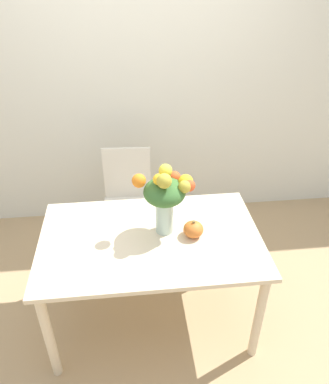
{
  "coord_description": "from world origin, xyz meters",
  "views": [
    {
      "loc": [
        -0.11,
        -1.83,
        2.3
      ],
      "look_at": [
        0.1,
        0.06,
        1.05
      ],
      "focal_mm": 35.0,
      "sensor_mm": 36.0,
      "label": 1
    }
  ],
  "objects": [
    {
      "name": "dining_chair_near_window",
      "position": [
        -0.14,
        0.8,
        0.48
      ],
      "size": [
        0.45,
        0.45,
        0.93
      ],
      "rotation": [
        0.0,
        0.0,
        -0.07
      ],
      "color": "silver",
      "rests_on": "ground_plane"
    },
    {
      "name": "flower_vase",
      "position": [
        0.1,
        0.06,
        1.03
      ],
      "size": [
        0.38,
        0.26,
        0.48
      ],
      "color": "#B2CCBC",
      "rests_on": "dining_table"
    },
    {
      "name": "pumpkin",
      "position": [
        0.27,
        -0.01,
        0.81
      ],
      "size": [
        0.13,
        0.13,
        0.12
      ],
      "color": "orange",
      "rests_on": "dining_table"
    },
    {
      "name": "dining_table",
      "position": [
        0.0,
        0.0,
        0.66
      ],
      "size": [
        1.41,
        0.88,
        0.75
      ],
      "color": "beige",
      "rests_on": "ground_plane"
    },
    {
      "name": "wall_back",
      "position": [
        0.0,
        1.37,
        1.35
      ],
      "size": [
        8.0,
        0.06,
        2.7
      ],
      "color": "silver",
      "rests_on": "ground_plane"
    },
    {
      "name": "ground_plane",
      "position": [
        0.0,
        0.0,
        0.0
      ],
      "size": [
        12.0,
        12.0,
        0.0
      ],
      "primitive_type": "plane",
      "color": "tan"
    }
  ]
}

